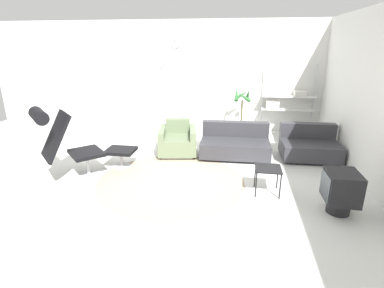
{
  "coord_description": "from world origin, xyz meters",
  "views": [
    {
      "loc": [
        0.98,
        -4.67,
        2.21
      ],
      "look_at": [
        0.21,
        0.21,
        0.55
      ],
      "focal_mm": 28.0,
      "sensor_mm": 36.0,
      "label": 1
    }
  ],
  "objects_px": {
    "potted_plant": "(241,118)",
    "shelf_unit": "(285,102)",
    "couch_low": "(235,145)",
    "couch_second": "(309,147)",
    "crt_television": "(341,190)",
    "armchair_red": "(178,141)",
    "ottoman": "(121,153)",
    "side_table": "(268,171)",
    "lounge_chair": "(61,137)"
  },
  "relations": [
    {
      "from": "potted_plant",
      "to": "shelf_unit",
      "type": "distance_m",
      "value": 1.19
    },
    {
      "from": "couch_low",
      "to": "shelf_unit",
      "type": "height_order",
      "value": "shelf_unit"
    },
    {
      "from": "couch_second",
      "to": "crt_television",
      "type": "distance_m",
      "value": 2.12
    },
    {
      "from": "crt_television",
      "to": "shelf_unit",
      "type": "xyz_separation_m",
      "value": [
        -0.26,
        3.85,
        0.5
      ]
    },
    {
      "from": "armchair_red",
      "to": "shelf_unit",
      "type": "relative_size",
      "value": 0.53
    },
    {
      "from": "shelf_unit",
      "to": "ottoman",
      "type": "bearing_deg",
      "value": -139.73
    },
    {
      "from": "potted_plant",
      "to": "couch_second",
      "type": "bearing_deg",
      "value": -45.54
    },
    {
      "from": "couch_second",
      "to": "ottoman",
      "type": "bearing_deg",
      "value": 14.97
    },
    {
      "from": "armchair_red",
      "to": "shelf_unit",
      "type": "xyz_separation_m",
      "value": [
        2.38,
        1.89,
        0.57
      ]
    },
    {
      "from": "side_table",
      "to": "potted_plant",
      "type": "relative_size",
      "value": 0.34
    },
    {
      "from": "ottoman",
      "to": "armchair_red",
      "type": "xyz_separation_m",
      "value": [
        0.9,
        0.89,
        -0.01
      ]
    },
    {
      "from": "lounge_chair",
      "to": "shelf_unit",
      "type": "height_order",
      "value": "shelf_unit"
    },
    {
      "from": "armchair_red",
      "to": "shelf_unit",
      "type": "height_order",
      "value": "shelf_unit"
    },
    {
      "from": "couch_second",
      "to": "potted_plant",
      "type": "bearing_deg",
      "value": -46.89
    },
    {
      "from": "couch_low",
      "to": "crt_television",
      "type": "xyz_separation_m",
      "value": [
        1.45,
        -2.01,
        0.1
      ]
    },
    {
      "from": "couch_low",
      "to": "lounge_chair",
      "type": "bearing_deg",
      "value": 28.93
    },
    {
      "from": "ottoman",
      "to": "armchair_red",
      "type": "relative_size",
      "value": 0.56
    },
    {
      "from": "ottoman",
      "to": "shelf_unit",
      "type": "relative_size",
      "value": 0.3
    },
    {
      "from": "couch_second",
      "to": "side_table",
      "type": "relative_size",
      "value": 2.69
    },
    {
      "from": "ottoman",
      "to": "couch_second",
      "type": "bearing_deg",
      "value": 16.32
    },
    {
      "from": "crt_television",
      "to": "potted_plant",
      "type": "xyz_separation_m",
      "value": [
        -1.34,
        3.51,
        0.12
      ]
    },
    {
      "from": "side_table",
      "to": "potted_plant",
      "type": "bearing_deg",
      "value": 97.66
    },
    {
      "from": "ottoman",
      "to": "side_table",
      "type": "distance_m",
      "value": 2.69
    },
    {
      "from": "couch_low",
      "to": "side_table",
      "type": "bearing_deg",
      "value": 107.33
    },
    {
      "from": "lounge_chair",
      "to": "side_table",
      "type": "xyz_separation_m",
      "value": [
        3.32,
        0.07,
        -0.4
      ]
    },
    {
      "from": "couch_low",
      "to": "side_table",
      "type": "relative_size",
      "value": 3.36
    },
    {
      "from": "potted_plant",
      "to": "couch_low",
      "type": "bearing_deg",
      "value": -94.46
    },
    {
      "from": "armchair_red",
      "to": "lounge_chair",
      "type": "bearing_deg",
      "value": 34.71
    },
    {
      "from": "side_table",
      "to": "shelf_unit",
      "type": "xyz_separation_m",
      "value": [
        0.66,
        3.41,
        0.46
      ]
    },
    {
      "from": "crt_television",
      "to": "potted_plant",
      "type": "relative_size",
      "value": 0.48
    },
    {
      "from": "crt_television",
      "to": "couch_second",
      "type": "bearing_deg",
      "value": -1.3
    },
    {
      "from": "lounge_chair",
      "to": "potted_plant",
      "type": "bearing_deg",
      "value": 92.61
    },
    {
      "from": "lounge_chair",
      "to": "ottoman",
      "type": "bearing_deg",
      "value": 90.0
    },
    {
      "from": "lounge_chair",
      "to": "armchair_red",
      "type": "relative_size",
      "value": 1.36
    },
    {
      "from": "potted_plant",
      "to": "armchair_red",
      "type": "bearing_deg",
      "value": -130.15
    },
    {
      "from": "ottoman",
      "to": "shelf_unit",
      "type": "xyz_separation_m",
      "value": [
        3.28,
        2.78,
        0.56
      ]
    },
    {
      "from": "armchair_red",
      "to": "potted_plant",
      "type": "xyz_separation_m",
      "value": [
        1.31,
        1.55,
        0.19
      ]
    },
    {
      "from": "couch_second",
      "to": "potted_plant",
      "type": "distance_m",
      "value": 1.96
    },
    {
      "from": "armchair_red",
      "to": "couch_second",
      "type": "distance_m",
      "value": 2.68
    },
    {
      "from": "lounge_chair",
      "to": "couch_second",
      "type": "height_order",
      "value": "lounge_chair"
    },
    {
      "from": "potted_plant",
      "to": "side_table",
      "type": "bearing_deg",
      "value": -82.34
    },
    {
      "from": "armchair_red",
      "to": "crt_television",
      "type": "bearing_deg",
      "value": 133.61
    },
    {
      "from": "potted_plant",
      "to": "shelf_unit",
      "type": "xyz_separation_m",
      "value": [
        1.07,
        0.34,
        0.38
      ]
    },
    {
      "from": "side_table",
      "to": "armchair_red",
      "type": "bearing_deg",
      "value": 138.6
    },
    {
      "from": "couch_second",
      "to": "armchair_red",
      "type": "bearing_deg",
      "value": 2.03
    },
    {
      "from": "crt_television",
      "to": "ottoman",
      "type": "bearing_deg",
      "value": 72.71
    },
    {
      "from": "potted_plant",
      "to": "shelf_unit",
      "type": "bearing_deg",
      "value": 17.62
    },
    {
      "from": "couch_low",
      "to": "potted_plant",
      "type": "xyz_separation_m",
      "value": [
        0.12,
        1.5,
        0.21
      ]
    },
    {
      "from": "shelf_unit",
      "to": "side_table",
      "type": "bearing_deg",
      "value": -101.01
    },
    {
      "from": "couch_low",
      "to": "shelf_unit",
      "type": "xyz_separation_m",
      "value": [
        1.19,
        1.84,
        0.59
      ]
    }
  ]
}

